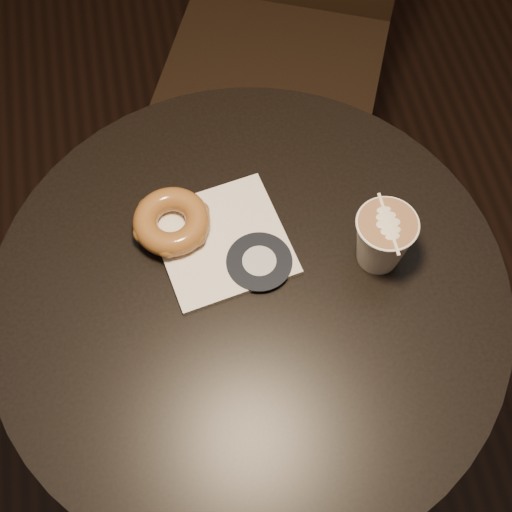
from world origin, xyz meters
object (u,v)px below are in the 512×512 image
object	(u,v)px
latte_cup	(382,240)
cafe_table	(250,343)
doughnut	(172,221)
pastry_bag	(222,241)

from	to	relation	value
latte_cup	cafe_table	bearing A→B (deg)	-174.97
doughnut	latte_cup	size ratio (longest dim) A/B	1.17
pastry_bag	latte_cup	xyz separation A→B (m)	(0.20, -0.06, 0.04)
doughnut	latte_cup	xyz separation A→B (m)	(0.27, -0.09, 0.02)
doughnut	latte_cup	distance (m)	0.28
cafe_table	doughnut	bearing A→B (deg)	128.48
doughnut	latte_cup	bearing A→B (deg)	-19.22
cafe_table	latte_cup	xyz separation A→B (m)	(0.18, 0.02, 0.24)
pastry_bag	doughnut	world-z (taller)	doughnut
latte_cup	pastry_bag	bearing A→B (deg)	163.16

